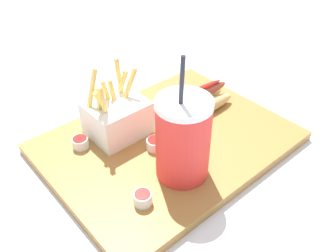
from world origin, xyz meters
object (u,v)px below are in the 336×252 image
ketchup_cup_2 (80,142)px  ketchup_cup_3 (143,198)px  soda_cup (183,139)px  ketchup_cup_1 (155,143)px  hot_dog_1 (201,101)px  fries_basket (117,117)px

ketchup_cup_2 → ketchup_cup_3: 0.19m
soda_cup → ketchup_cup_1: size_ratio=6.93×
ketchup_cup_1 → ketchup_cup_3: 0.13m
soda_cup → ketchup_cup_1: (-0.00, -0.08, -0.06)m
ketchup_cup_1 → ketchup_cup_2: (0.10, -0.10, -0.00)m
ketchup_cup_3 → ketchup_cup_2: bearing=-88.7°
soda_cup → hot_dog_1: 0.20m
fries_basket → ketchup_cup_2: 0.08m
ketchup_cup_2 → ketchup_cup_3: (-0.00, 0.19, 0.00)m
hot_dog_1 → fries_basket: bearing=-16.5°
ketchup_cup_1 → ketchup_cup_3: (0.10, 0.09, 0.00)m
soda_cup → ketchup_cup_2: (0.10, -0.17, -0.06)m
soda_cup → ketchup_cup_1: 0.10m
ketchup_cup_2 → fries_basket: bearing=172.9°
hot_dog_1 → ketchup_cup_1: size_ratio=4.74×
fries_basket → ketchup_cup_2: fries_basket is taller
hot_dog_1 → ketchup_cup_1: bearing=11.8°
fries_basket → hot_dog_1: (-0.18, 0.05, -0.02)m
fries_basket → ketchup_cup_2: (0.08, -0.01, -0.03)m
fries_basket → ketchup_cup_1: size_ratio=4.37×
soda_cup → fries_basket: bearing=-83.0°
fries_basket → ketchup_cup_2: bearing=-7.1°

